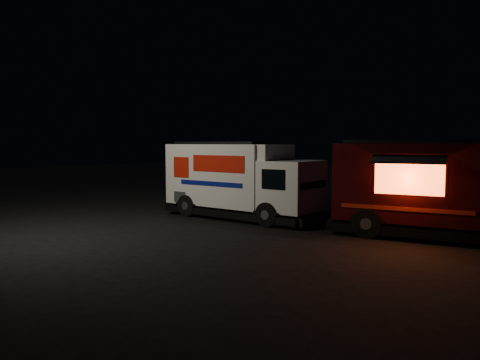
% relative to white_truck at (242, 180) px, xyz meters
% --- Properties ---
extents(ground, '(80.00, 80.00, 0.00)m').
position_rel_white_truck_xyz_m(ground, '(0.64, -3.02, -1.38)').
color(ground, black).
rests_on(ground, ground).
extents(white_truck, '(6.14, 2.24, 2.76)m').
position_rel_white_truck_xyz_m(white_truck, '(0.00, 0.00, 0.00)').
color(white_truck, white).
rests_on(white_truck, ground).
extents(red_truck, '(6.32, 3.30, 2.80)m').
position_rel_white_truck_xyz_m(red_truck, '(6.61, 0.79, 0.02)').
color(red_truck, black).
rests_on(red_truck, ground).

